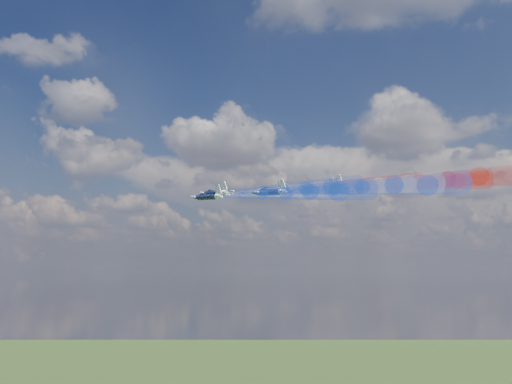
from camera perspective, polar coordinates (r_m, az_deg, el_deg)
The scene contains 16 objects.
jet_lead at distance 181.53m, azimuth -3.93°, elevation -0.31°, with size 10.96×13.71×3.65m, color black, non-canonical shape.
trail_lead at distance 158.09m, azimuth 2.19°, elevation 0.01°, with size 4.57×47.17×4.57m, color white, non-canonical shape.
jet_inner_left at distance 167.34m, azimuth -3.99°, elevation -0.09°, with size 10.96×13.71×3.65m, color black, non-canonical shape.
trail_inner_left at distance 143.96m, azimuth 2.73°, elevation 0.30°, with size 4.57×47.17×4.57m, color blue, non-canonical shape.
jet_inner_right at distance 178.12m, azimuth 1.50°, elevation 0.21°, with size 10.96×13.71×3.65m, color black, non-canonical shape.
trail_inner_right at distance 156.65m, azimuth 8.50°, elevation 0.61°, with size 4.57×47.17×4.57m, color red, non-canonical shape.
jet_outer_left at distance 150.12m, azimuth -4.65°, elevation -0.48°, with size 10.96×13.71×3.65m, color black, non-canonical shape.
trail_outer_left at distance 126.64m, azimuth 2.86°, elevation -0.11°, with size 4.57×47.17×4.57m, color blue, non-canonical shape.
jet_center_third at distance 161.76m, azimuth 1.48°, elevation 0.03°, with size 10.96×13.71×3.65m, color black, non-canonical shape.
trail_center_third at distance 140.41m, azimuth 9.29°, elevation 0.44°, with size 4.57×47.17×4.57m, color white, non-canonical shape.
jet_outer_right at distance 175.72m, azimuth 6.32°, elevation 0.33°, with size 10.96×13.71×3.65m, color black, non-canonical shape.
trail_outer_right at distance 156.18m, azimuth 14.02°, elevation 0.74°, with size 4.57×47.17×4.57m, color red, non-canonical shape.
jet_rear_left at distance 144.65m, azimuth 1.36°, elevation -0.03°, with size 10.96×13.71×3.65m, color black, non-canonical shape.
trail_rear_left at distance 123.44m, azimuth 10.23°, elevation 0.43°, with size 4.57×47.17×4.57m, color blue, non-canonical shape.
jet_rear_right at distance 161.87m, azimuth 6.82°, elevation 0.57°, with size 10.96×13.71×3.65m, color black, non-canonical shape.
trail_rear_right at distance 142.68m, azimuth 15.32°, elevation 1.05°, with size 4.57×47.17×4.57m, color red, non-canonical shape.
Camera 1 is at (96.59, -137.47, 114.50)m, focal length 41.47 mm.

